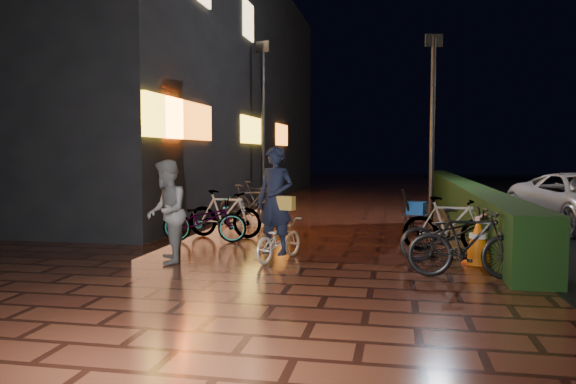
% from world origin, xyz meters
% --- Properties ---
extents(ground, '(80.00, 80.00, 0.00)m').
position_xyz_m(ground, '(0.00, 0.00, 0.00)').
color(ground, '#381911').
rests_on(ground, ground).
extents(hedge, '(0.70, 20.00, 1.00)m').
position_xyz_m(hedge, '(3.30, 8.00, 0.50)').
color(hedge, black).
rests_on(hedge, ground).
extents(bystander_person, '(0.90, 1.01, 1.72)m').
position_xyz_m(bystander_person, '(-2.30, -1.12, 0.86)').
color(bystander_person, '#5A5A5D').
rests_on(bystander_person, ground).
extents(storefront_block, '(12.09, 22.00, 9.00)m').
position_xyz_m(storefront_block, '(-9.50, 11.50, 4.50)').
color(storefront_block, black).
rests_on(storefront_block, ground).
extents(lamp_post_hedge, '(0.46, 0.22, 4.88)m').
position_xyz_m(lamp_post_hedge, '(2.33, 5.31, 2.68)').
color(lamp_post_hedge, black).
rests_on(lamp_post_hedge, ground).
extents(lamp_post_sf, '(0.52, 0.27, 5.55)m').
position_xyz_m(lamp_post_sf, '(-3.02, 8.73, 3.05)').
color(lamp_post_sf, black).
rests_on(lamp_post_sf, ground).
extents(cyclist, '(0.90, 1.43, 1.94)m').
position_xyz_m(cyclist, '(-0.54, -0.58, 0.72)').
color(cyclist, silver).
rests_on(cyclist, ground).
extents(traffic_barrier, '(1.07, 1.91, 0.78)m').
position_xyz_m(traffic_barrier, '(3.03, 0.49, 0.39)').
color(traffic_barrier, orange).
rests_on(traffic_barrier, ground).
extents(cart_assembly, '(0.69, 0.58, 1.01)m').
position_xyz_m(cart_assembly, '(1.87, 3.40, 0.52)').
color(cart_assembly, black).
rests_on(cart_assembly, ground).
extents(parked_bikes_storefront, '(1.99, 5.11, 1.02)m').
position_xyz_m(parked_bikes_storefront, '(-2.32, 3.00, 0.50)').
color(parked_bikes_storefront, black).
rests_on(parked_bikes_storefront, ground).
extents(parked_bikes_hedge, '(1.86, 2.73, 1.02)m').
position_xyz_m(parked_bikes_hedge, '(2.40, -0.22, 0.49)').
color(parked_bikes_hedge, black).
rests_on(parked_bikes_hedge, ground).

